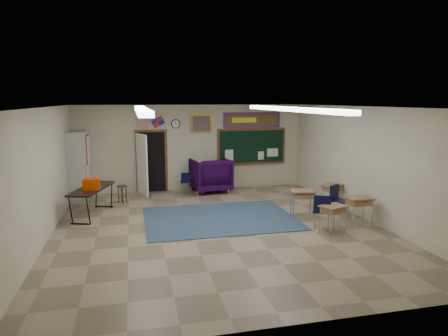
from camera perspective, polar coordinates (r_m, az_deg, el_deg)
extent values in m
plane|color=gray|center=(10.10, -0.75, -8.57)|extent=(9.00, 9.00, 0.00)
cube|color=beige|center=(14.12, -4.65, 2.91)|extent=(8.00, 0.04, 3.00)
cube|color=beige|center=(5.53, 9.28, -7.99)|extent=(8.00, 0.04, 3.00)
cube|color=beige|center=(9.72, -24.49, -1.06)|extent=(0.04, 9.00, 3.00)
cube|color=beige|center=(11.27, 19.53, 0.64)|extent=(0.04, 9.00, 3.00)
cube|color=silver|center=(9.59, -0.79, 8.71)|extent=(8.00, 9.00, 0.04)
cube|color=#324960|center=(10.88, -0.61, -7.16)|extent=(4.00, 3.00, 0.02)
cube|color=black|center=(14.03, -10.29, 0.89)|extent=(0.95, 0.04, 2.10)
cube|color=white|center=(13.59, -11.65, 0.47)|extent=(0.35, 0.86, 2.05)
cube|color=brown|center=(14.57, 3.97, 3.13)|extent=(2.55, 0.05, 1.30)
cube|color=black|center=(14.55, 3.98, 3.12)|extent=(2.40, 0.03, 1.15)
cube|color=brown|center=(14.59, 4.01, 0.76)|extent=(2.40, 0.12, 0.04)
cube|color=#9E1C0D|center=(14.49, 4.01, 6.86)|extent=(2.10, 0.04, 0.55)
cube|color=brown|center=(14.48, 4.03, 6.86)|extent=(1.90, 0.03, 0.40)
cube|color=#A77220|center=(14.07, -3.27, 6.38)|extent=(0.75, 0.05, 0.65)
cube|color=#A51466|center=(14.05, -3.25, 6.37)|extent=(0.62, 0.03, 0.52)
cylinder|color=black|center=(13.94, -6.93, 6.29)|extent=(0.32, 0.05, 0.32)
cylinder|color=white|center=(13.92, -6.93, 6.29)|extent=(0.26, 0.02, 0.26)
cube|color=#A8A7A3|center=(13.48, -20.04, 0.31)|extent=(0.55, 1.25, 2.20)
imported|color=black|center=(13.89, -1.95, -1.00)|extent=(1.41, 1.44, 1.17)
cube|color=#986B47|center=(10.97, 11.16, -3.26)|extent=(0.73, 0.61, 0.04)
cube|color=brown|center=(10.99, 11.15, -3.80)|extent=(0.63, 0.52, 0.13)
cube|color=#986B47|center=(12.11, 15.13, -2.40)|extent=(0.75, 0.71, 0.04)
cube|color=brown|center=(12.13, 15.11, -2.86)|extent=(0.64, 0.61, 0.12)
cube|color=#986B47|center=(9.85, 15.33, -5.30)|extent=(0.69, 0.61, 0.04)
cube|color=brown|center=(9.87, 15.31, -5.84)|extent=(0.60, 0.52, 0.12)
cube|color=#986B47|center=(10.57, 18.78, -4.08)|extent=(0.64, 0.48, 0.04)
cube|color=brown|center=(10.60, 18.75, -4.64)|extent=(0.55, 0.40, 0.13)
cube|color=black|center=(11.56, -18.36, -2.79)|extent=(1.17, 2.01, 0.05)
cube|color=red|center=(11.27, -18.42, -2.21)|extent=(0.42, 0.32, 0.30)
cylinder|color=#4E2E17|center=(12.79, -14.38, -2.51)|extent=(0.31, 0.31, 0.04)
torus|color=#4E2E17|center=(12.86, -14.32, -4.01)|extent=(0.25, 0.25, 0.02)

